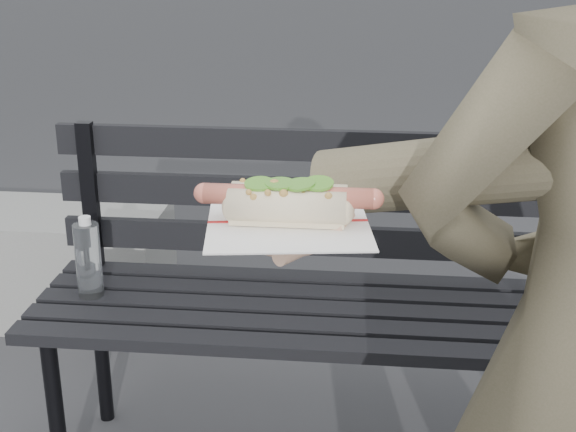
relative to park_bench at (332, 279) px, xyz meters
The scene contains 3 objects.
park_bench is the anchor object (origin of this frame).
concrete_block 1.48m from the park_bench, 149.31° to the left, with size 1.20×0.40×0.40m, color slate.
held_hotdog 1.06m from the park_bench, 78.03° to the right, with size 0.64×0.31×0.20m.
Camera 1 is at (0.17, -0.99, 1.36)m, focal length 50.00 mm.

